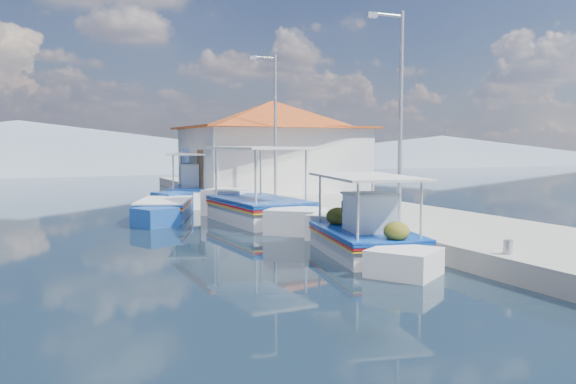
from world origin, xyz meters
name	(u,v)px	position (x,y,z in m)	size (l,w,h in m)	color
ground	(282,267)	(0.00, 0.00, 0.00)	(160.00, 160.00, 0.00)	black
quay	(364,214)	(5.90, 6.00, 0.25)	(5.00, 44.00, 0.50)	#9F9C94
bollards	(322,208)	(3.80, 5.25, 0.65)	(0.20, 17.20, 0.30)	#A5A8AD
main_caique	(364,238)	(2.46, 0.46, 0.43)	(2.87, 6.58, 2.21)	white
caique_green_canopy	(258,210)	(2.33, 7.32, 0.44)	(2.61, 7.92, 2.96)	white
caique_blue_hull	(163,211)	(-0.49, 9.77, 0.29)	(3.14, 5.56, 1.06)	#194597
caique_far	(195,192)	(2.28, 15.23, 0.48)	(3.83, 6.91, 2.58)	white
harbor_building	(273,144)	(6.20, 15.00, 2.78)	(10.49, 10.49, 4.40)	silver
lamp_post_near	(398,106)	(4.51, 2.00, 3.85)	(1.21, 0.14, 6.00)	#A5A8AD
lamp_post_far	(273,118)	(4.51, 11.00, 3.85)	(1.21, 0.14, 6.00)	#A5A8AD
mountain_ridge	(132,150)	(6.54, 56.00, 2.04)	(171.40, 96.00, 5.50)	gray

